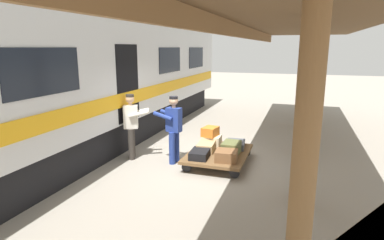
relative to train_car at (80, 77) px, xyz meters
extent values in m
plane|color=gray|center=(-3.64, 0.00, -2.06)|extent=(60.00, 60.00, 0.00)
cylinder|color=brown|center=(-5.90, -7.53, -0.36)|extent=(0.24, 0.24, 3.40)
cylinder|color=brown|center=(-5.90, -4.52, -0.36)|extent=(0.24, 0.24, 3.40)
cylinder|color=brown|center=(-5.90, -1.51, -0.36)|extent=(0.24, 0.24, 3.40)
cylinder|color=brown|center=(-5.90, 1.51, -0.36)|extent=(0.24, 0.24, 3.40)
cylinder|color=brown|center=(-5.90, 4.52, -0.36)|extent=(0.24, 0.24, 3.40)
cube|color=brown|center=(-5.90, 0.00, 1.42)|extent=(3.20, 15.85, 0.16)
cube|color=brown|center=(-4.35, 0.00, 1.19)|extent=(0.08, 15.85, 0.30)
cube|color=silver|center=(0.00, 0.00, 0.29)|extent=(3.00, 16.61, 2.90)
cube|color=black|center=(0.00, 0.00, -1.61)|extent=(2.55, 15.78, 0.90)
cube|color=#99999E|center=(0.00, 0.00, 1.84)|extent=(2.76, 16.28, 0.20)
cube|color=gold|center=(-1.51, 0.00, -0.51)|extent=(0.03, 16.28, 0.36)
cube|color=black|center=(-1.51, -5.82, 0.39)|extent=(0.02, 1.83, 0.84)
cube|color=black|center=(-1.51, -2.91, 0.39)|extent=(0.02, 1.83, 0.84)
cube|color=black|center=(-1.51, 2.91, 0.39)|extent=(0.02, 1.83, 0.84)
cube|color=black|center=(-1.45, 0.00, -0.11)|extent=(0.12, 1.10, 2.00)
cube|color=brown|center=(-3.97, -0.03, -1.80)|extent=(1.43, 1.97, 0.07)
cylinder|color=black|center=(-4.54, 0.76, -1.95)|extent=(0.23, 0.05, 0.23)
cylinder|color=black|center=(-3.40, 0.76, -1.95)|extent=(0.23, 0.05, 0.23)
cylinder|color=black|center=(-4.54, -0.81, -1.95)|extent=(0.23, 0.05, 0.23)
cylinder|color=black|center=(-3.40, -0.81, -1.95)|extent=(0.23, 0.05, 0.23)
cube|color=tan|center=(-3.65, -0.03, -1.65)|extent=(0.46, 0.65, 0.21)
cube|color=black|center=(-3.65, 0.51, -1.67)|extent=(0.46, 0.64, 0.18)
cube|color=brown|center=(-4.29, -0.03, -1.61)|extent=(0.42, 0.58, 0.30)
cube|color=#4C515B|center=(-4.29, -0.57, -1.68)|extent=(0.53, 0.68, 0.16)
cube|color=brown|center=(-4.29, 0.51, -1.64)|extent=(0.54, 0.52, 0.24)
cube|color=beige|center=(-3.65, -0.57, -1.63)|extent=(0.49, 0.50, 0.26)
cube|color=#CC6B23|center=(-3.61, -0.53, -1.38)|extent=(0.42, 0.51, 0.24)
cylinder|color=navy|center=(-2.90, 0.16, -1.65)|extent=(0.16, 0.16, 0.82)
cylinder|color=navy|center=(-2.87, 0.36, -1.65)|extent=(0.16, 0.16, 0.82)
cube|color=navy|center=(-2.89, 0.26, -0.94)|extent=(0.39, 0.27, 0.60)
cylinder|color=tan|center=(-2.89, 0.26, -0.61)|extent=(0.09, 0.09, 0.06)
sphere|color=tan|center=(-2.89, 0.26, -0.47)|extent=(0.22, 0.22, 0.22)
cylinder|color=black|center=(-2.89, 0.26, -0.39)|extent=(0.21, 0.21, 0.06)
cylinder|color=navy|center=(-2.70, 0.07, -0.84)|extent=(0.54, 0.18, 0.21)
cylinder|color=navy|center=(-2.65, 0.38, -0.84)|extent=(0.54, 0.18, 0.21)
cylinder|color=#332D28|center=(-1.75, 0.39, -1.65)|extent=(0.16, 0.16, 0.82)
cylinder|color=#332D28|center=(-1.67, 0.21, -1.65)|extent=(0.16, 0.16, 0.82)
cube|color=silver|center=(-1.71, 0.30, -0.94)|extent=(0.42, 0.35, 0.60)
cylinder|color=tan|center=(-1.71, 0.30, -0.61)|extent=(0.09, 0.09, 0.06)
sphere|color=tan|center=(-1.71, 0.30, -0.47)|extent=(0.22, 0.22, 0.22)
cylinder|color=#332D28|center=(-1.71, 0.30, -0.39)|extent=(0.21, 0.21, 0.06)
cylinder|color=silver|center=(-1.97, 0.36, -0.84)|extent=(0.52, 0.31, 0.21)
cylinder|color=silver|center=(-1.84, 0.06, -0.84)|extent=(0.52, 0.31, 0.21)
camera|label=1|loc=(-5.82, 7.52, 0.81)|focal=30.29mm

